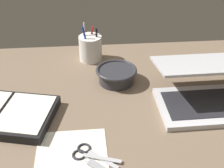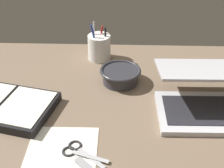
% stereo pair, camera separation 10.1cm
% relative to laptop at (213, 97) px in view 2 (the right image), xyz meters
% --- Properties ---
extents(desk_top, '(1.40, 1.00, 0.02)m').
position_rel_laptop_xyz_m(desk_top, '(-0.34, -0.04, -0.06)').
color(desk_top, '#75604C').
rests_on(desk_top, ground).
extents(laptop, '(0.35, 0.29, 0.15)m').
position_rel_laptop_xyz_m(laptop, '(0.00, 0.00, 0.00)').
color(laptop, silver).
rests_on(laptop, desk_top).
extents(bowl, '(0.15, 0.15, 0.06)m').
position_rel_laptop_xyz_m(bowl, '(-0.30, 0.15, -0.02)').
color(bowl, '#2D2D33').
rests_on(bowl, desk_top).
extents(pen_cup, '(0.09, 0.09, 0.16)m').
position_rel_laptop_xyz_m(pen_cup, '(-0.38, 0.33, 0.00)').
color(pen_cup, white).
rests_on(pen_cup, desk_top).
extents(planner, '(0.35, 0.27, 0.03)m').
position_rel_laptop_xyz_m(planner, '(-0.67, -0.02, -0.03)').
color(planner, black).
rests_on(planner, desk_top).
extents(scissors, '(0.13, 0.10, 0.01)m').
position_rel_laptop_xyz_m(scissors, '(-0.41, -0.20, -0.05)').
color(scissors, '#B7B7BC').
rests_on(scissors, desk_top).
extents(paper_sheet_front, '(0.20, 0.28, 0.00)m').
position_rel_laptop_xyz_m(paper_sheet_front, '(-0.45, -0.24, -0.05)').
color(paper_sheet_front, silver).
rests_on(paper_sheet_front, desk_top).
extents(usb_drive, '(0.06, 0.06, 0.01)m').
position_rel_laptop_xyz_m(usb_drive, '(-0.39, -0.25, -0.04)').
color(usb_drive, '#99999E').
rests_on(usb_drive, desk_top).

